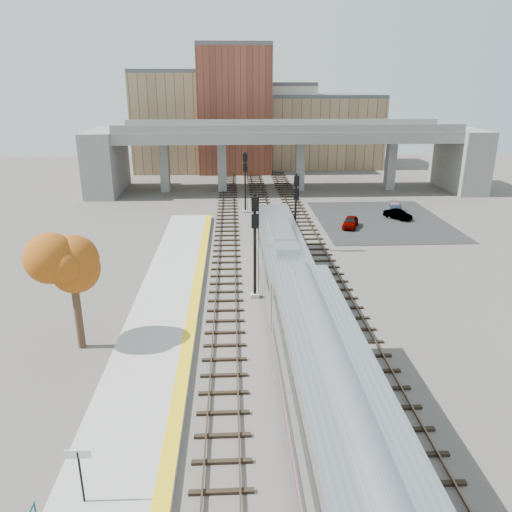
{
  "coord_description": "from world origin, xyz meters",
  "views": [
    {
      "loc": [
        -2.61,
        -25.33,
        14.72
      ],
      "look_at": [
        -0.93,
        9.49,
        2.5
      ],
      "focal_mm": 35.0,
      "sensor_mm": 36.0,
      "label": 1
    }
  ],
  "objects_px": {
    "locomotive": "(281,256)",
    "signal_mast_mid": "(295,214)",
    "coach": "(348,470)",
    "car_b": "(398,214)",
    "signal_mast_far": "(245,183)",
    "car_a": "(350,222)",
    "tree": "(72,266)",
    "car_c": "(395,209)",
    "signal_mast_near": "(255,247)"
  },
  "relations": [
    {
      "from": "signal_mast_far",
      "to": "car_b",
      "type": "relative_size",
      "value": 2.19
    },
    {
      "from": "locomotive",
      "to": "car_c",
      "type": "height_order",
      "value": "locomotive"
    },
    {
      "from": "locomotive",
      "to": "signal_mast_far",
      "type": "bearing_deg",
      "value": 95.45
    },
    {
      "from": "car_b",
      "to": "signal_mast_far",
      "type": "bearing_deg",
      "value": 129.96
    },
    {
      "from": "signal_mast_far",
      "to": "car_c",
      "type": "relative_size",
      "value": 1.65
    },
    {
      "from": "car_c",
      "to": "signal_mast_far",
      "type": "bearing_deg",
      "value": -171.76
    },
    {
      "from": "signal_mast_far",
      "to": "signal_mast_near",
      "type": "bearing_deg",
      "value": -90.0
    },
    {
      "from": "signal_mast_near",
      "to": "car_a",
      "type": "distance_m",
      "value": 21.06
    },
    {
      "from": "tree",
      "to": "car_b",
      "type": "xyz_separation_m",
      "value": [
        27.54,
        27.37,
        -4.5
      ]
    },
    {
      "from": "signal_mast_far",
      "to": "tree",
      "type": "relative_size",
      "value": 1.04
    },
    {
      "from": "car_c",
      "to": "signal_mast_mid",
      "type": "bearing_deg",
      "value": -122.23
    },
    {
      "from": "coach",
      "to": "car_c",
      "type": "xyz_separation_m",
      "value": [
        15.27,
        42.81,
        -2.13
      ]
    },
    {
      "from": "signal_mast_near",
      "to": "tree",
      "type": "xyz_separation_m",
      "value": [
        -10.45,
        -6.57,
        1.21
      ]
    },
    {
      "from": "signal_mast_near",
      "to": "signal_mast_far",
      "type": "relative_size",
      "value": 1.07
    },
    {
      "from": "signal_mast_far",
      "to": "car_b",
      "type": "bearing_deg",
      "value": -12.51
    },
    {
      "from": "signal_mast_far",
      "to": "car_a",
      "type": "relative_size",
      "value": 2.04
    },
    {
      "from": "signal_mast_far",
      "to": "car_b",
      "type": "distance_m",
      "value": 17.76
    },
    {
      "from": "signal_mast_mid",
      "to": "tree",
      "type": "xyz_separation_m",
      "value": [
        -14.55,
        -16.72,
        1.51
      ]
    },
    {
      "from": "coach",
      "to": "signal_mast_near",
      "type": "bearing_deg",
      "value": 95.98
    },
    {
      "from": "car_b",
      "to": "car_a",
      "type": "bearing_deg",
      "value": 169.43
    },
    {
      "from": "locomotive",
      "to": "signal_mast_far",
      "type": "xyz_separation_m",
      "value": [
        -2.1,
        22.03,
        1.27
      ]
    },
    {
      "from": "car_c",
      "to": "coach",
      "type": "bearing_deg",
      "value": -95.4
    },
    {
      "from": "tree",
      "to": "car_b",
      "type": "relative_size",
      "value": 2.11
    },
    {
      "from": "car_b",
      "to": "car_c",
      "type": "height_order",
      "value": "car_c"
    },
    {
      "from": "locomotive",
      "to": "car_a",
      "type": "relative_size",
      "value": 5.46
    },
    {
      "from": "coach",
      "to": "signal_mast_mid",
      "type": "relative_size",
      "value": 3.5
    },
    {
      "from": "locomotive",
      "to": "signal_mast_mid",
      "type": "xyz_separation_m",
      "value": [
        2.0,
        7.59,
        1.29
      ]
    },
    {
      "from": "car_b",
      "to": "car_c",
      "type": "bearing_deg",
      "value": 44.38
    },
    {
      "from": "car_b",
      "to": "car_c",
      "type": "distance_m",
      "value": 1.99
    },
    {
      "from": "locomotive",
      "to": "signal_mast_near",
      "type": "relative_size",
      "value": 2.51
    },
    {
      "from": "signal_mast_far",
      "to": "car_c",
      "type": "distance_m",
      "value": 17.7
    },
    {
      "from": "signal_mast_far",
      "to": "car_c",
      "type": "height_order",
      "value": "signal_mast_far"
    },
    {
      "from": "coach",
      "to": "car_b",
      "type": "height_order",
      "value": "coach"
    },
    {
      "from": "locomotive",
      "to": "car_c",
      "type": "xyz_separation_m",
      "value": [
        15.27,
        20.2,
        -1.61
      ]
    },
    {
      "from": "locomotive",
      "to": "signal_mast_mid",
      "type": "height_order",
      "value": "signal_mast_mid"
    },
    {
      "from": "signal_mast_near",
      "to": "coach",
      "type": "bearing_deg",
      "value": -84.02
    },
    {
      "from": "coach",
      "to": "tree",
      "type": "height_order",
      "value": "tree"
    },
    {
      "from": "locomotive",
      "to": "coach",
      "type": "xyz_separation_m",
      "value": [
        -0.0,
        -22.61,
        0.52
      ]
    },
    {
      "from": "locomotive",
      "to": "signal_mast_near",
      "type": "xyz_separation_m",
      "value": [
        -2.1,
        -2.56,
        1.59
      ]
    },
    {
      "from": "car_a",
      "to": "car_c",
      "type": "distance_m",
      "value": 8.17
    },
    {
      "from": "coach",
      "to": "car_b",
      "type": "xyz_separation_m",
      "value": [
        14.99,
        40.84,
        -2.22
      ]
    },
    {
      "from": "coach",
      "to": "signal_mast_far",
      "type": "bearing_deg",
      "value": 92.69
    },
    {
      "from": "signal_mast_near",
      "to": "car_a",
      "type": "relative_size",
      "value": 2.18
    },
    {
      "from": "locomotive",
      "to": "coach",
      "type": "height_order",
      "value": "coach"
    },
    {
      "from": "locomotive",
      "to": "car_a",
      "type": "distance_m",
      "value": 17.61
    },
    {
      "from": "locomotive",
      "to": "signal_mast_near",
      "type": "distance_m",
      "value": 3.67
    },
    {
      "from": "coach",
      "to": "car_b",
      "type": "relative_size",
      "value": 7.69
    },
    {
      "from": "car_a",
      "to": "car_c",
      "type": "relative_size",
      "value": 0.81
    },
    {
      "from": "signal_mast_near",
      "to": "signal_mast_far",
      "type": "bearing_deg",
      "value": 90.0
    },
    {
      "from": "tree",
      "to": "car_a",
      "type": "height_order",
      "value": "tree"
    }
  ]
}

